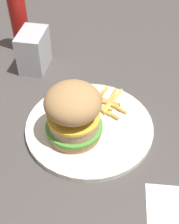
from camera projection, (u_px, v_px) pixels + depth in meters
name	position (u px, v px, depth m)	size (l,w,h in m)	color
ground_plane	(83.00, 128.00, 0.60)	(1.60, 1.60, 0.00)	#47423F
plate	(89.00, 125.00, 0.60)	(0.26, 0.26, 0.01)	silver
sandwich	(73.00, 112.00, 0.53)	(0.11, 0.11, 0.11)	tan
fries_pile	(105.00, 103.00, 0.63)	(0.08, 0.10, 0.01)	gold
napkin_dispenser	(34.00, 50.00, 0.71)	(0.09, 0.06, 0.10)	#B7BABF
ketchup_bottle	(20.00, 22.00, 0.76)	(0.04, 0.04, 0.15)	#B21914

